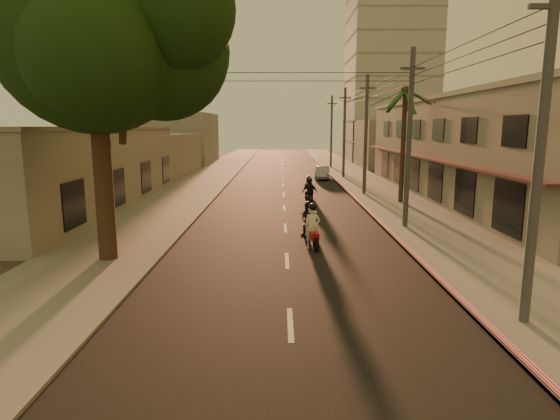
{
  "coord_description": "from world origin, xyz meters",
  "views": [
    {
      "loc": [
        -0.27,
        -15.7,
        5.21
      ],
      "look_at": [
        -0.28,
        5.38,
        1.43
      ],
      "focal_mm": 30.0,
      "sensor_mm": 36.0,
      "label": 1
    }
  ],
  "objects_px": {
    "parked_car": "(322,173)",
    "scooter_far_a": "(309,189)",
    "scooter_red": "(312,228)",
    "scooter_mid_b": "(310,193)",
    "broadleaf_tree": "(106,35)",
    "palm_tree": "(405,96)",
    "scooter_mid_a": "(308,220)"
  },
  "relations": [
    {
      "from": "palm_tree",
      "to": "scooter_mid_a",
      "type": "distance_m",
      "value": 13.59
    },
    {
      "from": "broadleaf_tree",
      "to": "scooter_red",
      "type": "relative_size",
      "value": 6.05
    },
    {
      "from": "broadleaf_tree",
      "to": "scooter_red",
      "type": "distance_m",
      "value": 10.99
    },
    {
      "from": "scooter_mid_b",
      "to": "parked_car",
      "type": "distance_m",
      "value": 15.97
    },
    {
      "from": "scooter_red",
      "to": "scooter_mid_b",
      "type": "relative_size",
      "value": 1.06
    },
    {
      "from": "parked_car",
      "to": "scooter_far_a",
      "type": "bearing_deg",
      "value": -92.16
    },
    {
      "from": "scooter_red",
      "to": "broadleaf_tree",
      "type": "bearing_deg",
      "value": -176.91
    },
    {
      "from": "scooter_far_a",
      "to": "broadleaf_tree",
      "type": "bearing_deg",
      "value": -100.43
    },
    {
      "from": "broadleaf_tree",
      "to": "scooter_mid_a",
      "type": "distance_m",
      "value": 11.61
    },
    {
      "from": "broadleaf_tree",
      "to": "scooter_red",
      "type": "height_order",
      "value": "broadleaf_tree"
    },
    {
      "from": "broadleaf_tree",
      "to": "parked_car",
      "type": "relative_size",
      "value": 3.05
    },
    {
      "from": "palm_tree",
      "to": "scooter_red",
      "type": "distance_m",
      "value": 15.21
    },
    {
      "from": "scooter_mid_b",
      "to": "scooter_far_a",
      "type": "bearing_deg",
      "value": 97.93
    },
    {
      "from": "parked_car",
      "to": "scooter_mid_b",
      "type": "bearing_deg",
      "value": -91.01
    },
    {
      "from": "palm_tree",
      "to": "parked_car",
      "type": "bearing_deg",
      "value": 105.24
    },
    {
      "from": "scooter_red",
      "to": "scooter_mid_b",
      "type": "height_order",
      "value": "scooter_red"
    },
    {
      "from": "broadleaf_tree",
      "to": "parked_car",
      "type": "height_order",
      "value": "broadleaf_tree"
    },
    {
      "from": "broadleaf_tree",
      "to": "scooter_mid_b",
      "type": "xyz_separation_m",
      "value": [
        8.31,
        12.9,
        -7.63
      ]
    },
    {
      "from": "broadleaf_tree",
      "to": "palm_tree",
      "type": "height_order",
      "value": "broadleaf_tree"
    },
    {
      "from": "scooter_mid_a",
      "to": "parked_car",
      "type": "height_order",
      "value": "scooter_mid_a"
    },
    {
      "from": "scooter_far_a",
      "to": "scooter_red",
      "type": "bearing_deg",
      "value": -74.72
    },
    {
      "from": "scooter_mid_b",
      "to": "scooter_far_a",
      "type": "height_order",
      "value": "scooter_mid_b"
    },
    {
      "from": "parked_car",
      "to": "scooter_mid_a",
      "type": "bearing_deg",
      "value": -89.52
    },
    {
      "from": "scooter_mid_b",
      "to": "palm_tree",
      "type": "bearing_deg",
      "value": 18.57
    },
    {
      "from": "broadleaf_tree",
      "to": "scooter_mid_b",
      "type": "bearing_deg",
      "value": 57.22
    },
    {
      "from": "scooter_red",
      "to": "scooter_mid_a",
      "type": "bearing_deg",
      "value": 80.6
    },
    {
      "from": "broadleaf_tree",
      "to": "scooter_far_a",
      "type": "xyz_separation_m",
      "value": [
        8.4,
        15.45,
        -7.69
      ]
    },
    {
      "from": "scooter_mid_b",
      "to": "scooter_far_a",
      "type": "distance_m",
      "value": 2.55
    },
    {
      "from": "scooter_far_a",
      "to": "scooter_mid_a",
      "type": "bearing_deg",
      "value": -75.43
    },
    {
      "from": "broadleaf_tree",
      "to": "palm_tree",
      "type": "relative_size",
      "value": 1.48
    },
    {
      "from": "scooter_red",
      "to": "scooter_far_a",
      "type": "relative_size",
      "value": 1.16
    },
    {
      "from": "broadleaf_tree",
      "to": "palm_tree",
      "type": "xyz_separation_m",
      "value": [
        14.61,
        13.86,
        -1.33
      ]
    }
  ]
}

